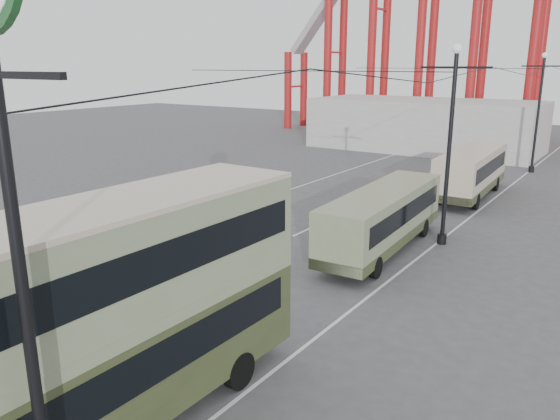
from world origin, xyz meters
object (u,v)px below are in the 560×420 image
Objects in this scene: single_decker_green at (383,217)px; single_decker_cream at (471,171)px; double_decker_bus at (115,309)px; pedestrian at (176,310)px.

single_decker_cream is at bearing 85.42° from single_decker_green.
single_decker_green is 1.03× the size of single_decker_cream.
single_decker_cream is at bearing 90.60° from double_decker_bus.
pedestrian is (-2.33, -24.52, -0.87)m from single_decker_cream.
single_decker_cream is (-0.00, 28.62, -1.39)m from double_decker_bus.
single_decker_cream reaches higher than single_decker_green.
single_decker_green is (-0.31, 15.48, -1.49)m from double_decker_bus.
single_decker_green is at bearing -94.01° from single_decker_cream.
pedestrian is at bearing -103.25° from single_decker_green.
pedestrian is at bearing 120.24° from double_decker_bus.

